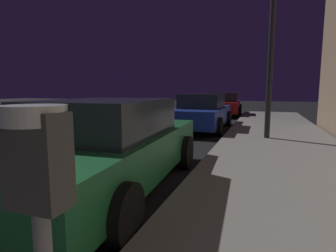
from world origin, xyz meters
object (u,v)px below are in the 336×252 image
object	(u,v)px
street_lamp	(272,23)
car_green	(108,145)
car_blue	(202,112)
car_red	(224,104)
parking_meter	(41,212)

from	to	relation	value
street_lamp	car_green	bearing A→B (deg)	-116.32
car_blue	car_red	world-z (taller)	same
parking_meter	street_lamp	xyz separation A→B (m)	(0.78, 7.91, 2.28)
street_lamp	parking_meter	bearing A→B (deg)	-95.61
car_blue	street_lamp	bearing A→B (deg)	-39.85
parking_meter	car_blue	distance (m)	10.08
parking_meter	car_green	xyz separation A→B (m)	(-1.65, 3.00, -0.49)
car_blue	street_lamp	size ratio (longest dim) A/B	0.91
street_lamp	car_red	bearing A→B (deg)	106.11
car_blue	street_lamp	distance (m)	4.21
car_blue	street_lamp	world-z (taller)	street_lamp
parking_meter	car_green	world-z (taller)	parking_meter
car_red	street_lamp	world-z (taller)	street_lamp
parking_meter	car_red	distance (m)	16.40
parking_meter	car_green	size ratio (longest dim) A/B	0.29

